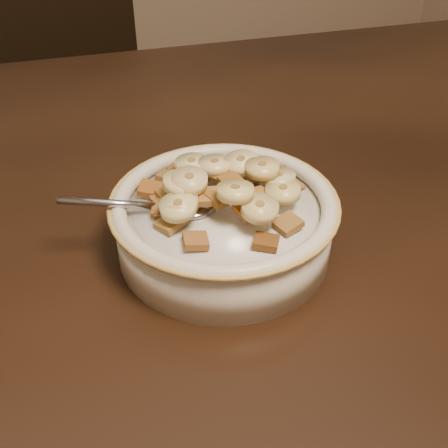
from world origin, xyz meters
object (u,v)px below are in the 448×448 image
object	(u,v)px
cereal_bowl	(224,230)
spoon	(189,208)
table	(150,216)
chair	(69,107)

from	to	relation	value
cereal_bowl	spoon	bearing A→B (deg)	170.27
table	chair	bearing A→B (deg)	95.37
spoon	cereal_bowl	bearing A→B (deg)	90.00
chair	spoon	size ratio (longest dim) A/B	21.03
cereal_bowl	spoon	size ratio (longest dim) A/B	4.17
chair	cereal_bowl	xyz separation A→B (m)	(0.09, -0.93, 0.28)
table	spoon	distance (m)	0.12
table	cereal_bowl	bearing A→B (deg)	-61.25
cereal_bowl	spoon	world-z (taller)	spoon
table	chair	size ratio (longest dim) A/B	1.42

